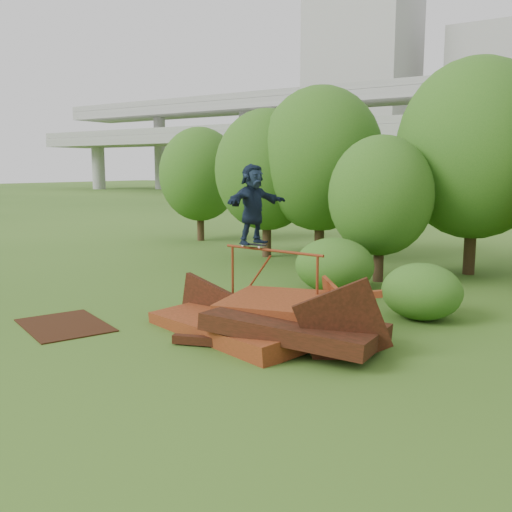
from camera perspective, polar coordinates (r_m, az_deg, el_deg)
The scene contains 15 objects.
ground at distance 11.56m, azimuth -2.17°, elevation -9.48°, with size 240.00×240.00×0.00m, color #2D5116.
scrap_pile at distance 12.40m, azimuth 1.04°, elevation -6.56°, with size 5.79×3.60×1.95m.
grind_rail at distance 13.11m, azimuth 1.66°, elevation -1.45°, with size 2.73×0.32×1.79m.
skateboard at distance 13.38m, azimuth -0.32°, elevation 1.16°, with size 0.71×0.25×0.07m.
skater at distance 13.29m, azimuth -0.32°, elevation 5.21°, with size 1.73×0.55×1.86m, color #152235.
flat_plate at distance 14.03m, azimuth -18.59°, elevation -6.58°, with size 2.37×1.69×0.03m, color black.
tree_0 at distance 23.27m, azimuth 1.11°, elevation 8.59°, with size 4.25×4.25×6.00m.
tree_1 at distance 22.61m, azimuth 6.47°, elevation 9.60°, with size 4.87×4.87×6.77m.
tree_2 at distance 18.52m, azimuth 12.36°, elevation 5.90°, with size 3.31×3.31×4.66m.
tree_3 at distance 20.71m, azimuth 21.09°, elevation 9.94°, with size 5.24×5.24×7.26m.
tree_6 at distance 28.78m, azimuth -5.63°, elevation 8.13°, with size 4.04×4.04×5.65m.
shrub_left at distance 16.83m, azimuth 7.85°, elevation -0.92°, with size 2.33×2.16×1.62m, color #235316.
shrub_right at distance 14.30m, azimuth 16.24°, elevation -3.42°, with size 1.93×1.77×1.37m, color #235316.
building_left at distance 113.86m, azimuth 10.57°, elevation 15.63°, with size 18.00×16.00×35.00m, color #9E9E99.
building_right at distance 113.63m, azimuth 22.51°, elevation 13.36°, with size 14.00×14.00×28.00m, color #9E9E99.
Camera 1 is at (6.39, -8.92, 3.62)m, focal length 40.00 mm.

